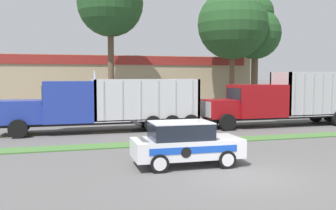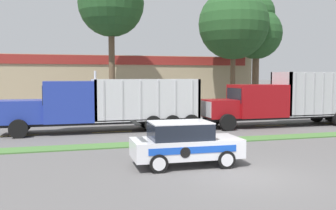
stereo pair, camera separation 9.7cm
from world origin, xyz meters
name	(u,v)px [view 1 (the left image)]	position (x,y,z in m)	size (l,w,h in m)	color
ground_plane	(245,176)	(0.00, 0.00, 0.00)	(600.00, 600.00, 0.00)	#5B5959
grass_verge	(183,142)	(0.00, 6.61, 0.03)	(120.00, 1.31, 0.06)	#477538
centre_line_3	(16,136)	(-8.37, 11.27, 0.00)	(2.40, 0.14, 0.01)	yellow
centre_line_4	(112,132)	(-2.97, 11.27, 0.00)	(2.40, 0.14, 0.01)	yellow
centre_line_5	(196,128)	(2.43, 11.27, 0.00)	(2.40, 0.14, 0.01)	yellow
centre_line_6	(270,125)	(7.83, 11.27, 0.00)	(2.40, 0.14, 0.01)	yellow
centre_line_7	(336,123)	(13.23, 11.27, 0.00)	(2.40, 0.14, 0.01)	yellow
dump_truck_mid	(272,103)	(7.73, 10.94, 1.59)	(11.03, 2.66, 3.64)	black
dump_truck_trail	(86,107)	(-4.44, 11.45, 1.55)	(11.85, 2.56, 3.66)	black
rally_car	(185,143)	(-1.44, 2.00, 0.86)	(4.11, 1.96, 1.70)	white
store_building_backdrop	(90,83)	(-2.91, 28.88, 2.63)	(30.93, 12.10, 5.26)	tan
tree_behind_centre	(233,17)	(8.62, 18.95, 8.46)	(6.10, 6.10, 12.43)	brown
tree_behind_right	(255,29)	(11.56, 20.27, 7.71)	(4.75, 4.75, 10.87)	brown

